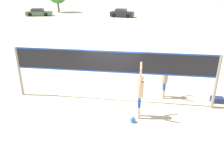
# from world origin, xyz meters

# --- Properties ---
(ground_plane) EXTENTS (200.00, 200.00, 0.00)m
(ground_plane) POSITION_xyz_m (0.00, 0.00, 0.00)
(ground_plane) COLOR beige
(volleyball_net) EXTENTS (9.01, 0.12, 2.42)m
(volleyball_net) POSITION_xyz_m (0.00, 0.00, 1.75)
(volleyball_net) COLOR gray
(volleyball_net) RESTS_ON ground_plane
(player_spiker) EXTENTS (0.28, 0.72, 2.29)m
(player_spiker) POSITION_xyz_m (1.27, -1.20, 1.21)
(player_spiker) COLOR beige
(player_spiker) RESTS_ON ground_plane
(player_blocker) EXTENTS (0.28, 0.68, 1.97)m
(player_blocker) POSITION_xyz_m (2.39, 0.68, 1.03)
(player_blocker) COLOR tan
(player_blocker) RESTS_ON ground_plane
(volleyball) EXTENTS (0.22, 0.22, 0.22)m
(volleyball) POSITION_xyz_m (1.05, -1.59, 0.11)
(volleyball) COLOR blue
(volleyball) RESTS_ON ground_plane
(gear_bag) EXTENTS (0.56, 0.35, 0.24)m
(gear_bag) POSITION_xyz_m (4.83, 0.57, 0.12)
(gear_bag) COLOR navy
(gear_bag) RESTS_ON ground_plane
(parked_car_near) EXTENTS (4.79, 2.77, 1.32)m
(parked_car_near) POSITION_xyz_m (-17.80, 29.88, 0.59)
(parked_car_near) COLOR #4C6B4C
(parked_car_near) RESTS_ON ground_plane
(parked_car_mid) EXTENTS (4.24, 2.40, 1.41)m
(parked_car_mid) POSITION_xyz_m (-2.59, 30.28, 0.64)
(parked_car_mid) COLOR #232328
(parked_car_mid) RESTS_ON ground_plane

